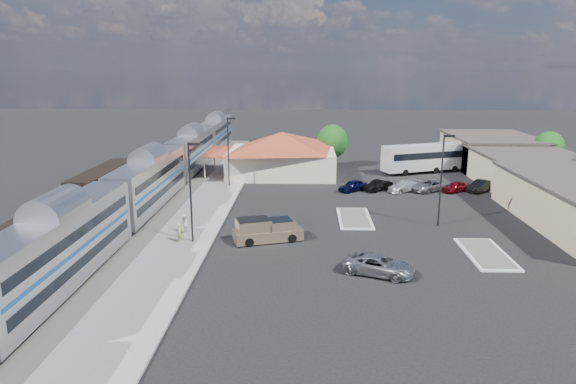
{
  "coord_description": "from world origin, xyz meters",
  "views": [
    {
      "loc": [
        -1.04,
        -48.72,
        15.23
      ],
      "look_at": [
        -2.84,
        1.97,
        2.8
      ],
      "focal_mm": 32.0,
      "sensor_mm": 36.0,
      "label": 1
    }
  ],
  "objects_px": {
    "station_depot": "(281,153)",
    "pickup_truck": "(268,230)",
    "suv": "(379,265)",
    "coach_bus": "(424,157)"
  },
  "relations": [
    {
      "from": "station_depot",
      "to": "pickup_truck",
      "type": "distance_m",
      "value": 29.22
    },
    {
      "from": "station_depot",
      "to": "coach_bus",
      "type": "height_order",
      "value": "station_depot"
    },
    {
      "from": "station_depot",
      "to": "pickup_truck",
      "type": "xyz_separation_m",
      "value": [
        0.18,
        -29.14,
        -2.14
      ]
    },
    {
      "from": "pickup_truck",
      "to": "coach_bus",
      "type": "height_order",
      "value": "coach_bus"
    },
    {
      "from": "pickup_truck",
      "to": "suv",
      "type": "bearing_deg",
      "value": -147.63
    },
    {
      "from": "pickup_truck",
      "to": "suv",
      "type": "xyz_separation_m",
      "value": [
        8.89,
        -7.31,
        -0.25
      ]
    },
    {
      "from": "coach_bus",
      "to": "pickup_truck",
      "type": "bearing_deg",
      "value": 125.41
    },
    {
      "from": "station_depot",
      "to": "suv",
      "type": "xyz_separation_m",
      "value": [
        9.07,
        -36.45,
        -2.39
      ]
    },
    {
      "from": "suv",
      "to": "coach_bus",
      "type": "height_order",
      "value": "coach_bus"
    },
    {
      "from": "pickup_truck",
      "to": "suv",
      "type": "height_order",
      "value": "pickup_truck"
    }
  ]
}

